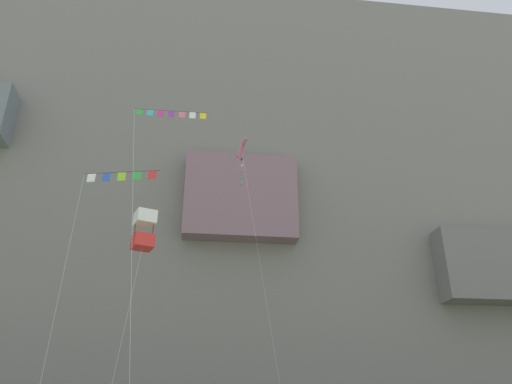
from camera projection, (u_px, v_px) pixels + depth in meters
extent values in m
cube|color=slate|center=(232.00, 216.00, 68.92)|extent=(180.00, 26.01, 57.71)
cube|color=gray|center=(241.00, 197.00, 54.82)|extent=(12.27, 2.37, 9.71)
cube|color=slate|center=(504.00, 268.00, 54.86)|extent=(14.94, 3.32, 7.89)
cylinder|color=black|center=(122.00, 172.00, 27.51)|extent=(4.21, 0.95, 0.02)
cube|color=white|center=(91.00, 178.00, 27.54)|extent=(0.45, 0.15, 0.50)
cube|color=blue|center=(106.00, 177.00, 27.47)|extent=(0.46, 0.17, 0.50)
cube|color=#8CCC33|center=(122.00, 176.00, 27.39)|extent=(0.45, 0.14, 0.50)
cube|color=green|center=(137.00, 176.00, 27.32)|extent=(0.45, 0.13, 0.50)
cube|color=red|center=(152.00, 175.00, 27.24)|extent=(0.45, 0.16, 0.50)
cylinder|color=silver|center=(57.00, 304.00, 23.17)|extent=(0.23, 2.95, 15.06)
cube|color=pink|center=(242.00, 148.00, 38.40)|extent=(0.82, 2.55, 2.41)
cylinder|color=black|center=(242.00, 148.00, 38.40)|extent=(0.88, 0.27, 1.91)
cube|color=navy|center=(242.00, 159.00, 38.00)|extent=(0.12, 0.29, 0.15)
cube|color=white|center=(242.00, 165.00, 37.78)|extent=(0.16, 0.28, 0.15)
cube|color=pink|center=(241.00, 171.00, 37.55)|extent=(0.11, 0.30, 0.15)
cube|color=green|center=(241.00, 178.00, 37.33)|extent=(0.19, 0.27, 0.15)
cube|color=#38B2D1|center=(241.00, 184.00, 37.11)|extent=(0.04, 0.30, 0.15)
cylinder|color=silver|center=(264.00, 287.00, 32.84)|extent=(2.98, 2.28, 21.43)
cylinder|color=black|center=(172.00, 111.00, 28.44)|extent=(4.17, 0.09, 0.02)
cube|color=green|center=(139.00, 112.00, 28.18)|extent=(0.35, 0.04, 0.39)
cube|color=#38B2D1|center=(150.00, 113.00, 28.24)|extent=(0.35, 0.05, 0.39)
cube|color=#CC3399|center=(161.00, 113.00, 28.29)|extent=(0.35, 0.04, 0.39)
cube|color=purple|center=(171.00, 114.00, 28.35)|extent=(0.35, 0.03, 0.39)
cube|color=pink|center=(182.00, 115.00, 28.40)|extent=(0.35, 0.05, 0.39)
cube|color=white|center=(193.00, 115.00, 28.46)|extent=(0.35, 0.05, 0.39)
cube|color=yellow|center=(203.00, 116.00, 28.52)|extent=(0.35, 0.03, 0.39)
cylinder|color=silver|center=(132.00, 253.00, 22.06)|extent=(2.19, 5.20, 18.64)
cube|color=white|center=(145.00, 218.00, 27.61)|extent=(1.38, 1.38, 0.75)
cube|color=red|center=(143.00, 242.00, 27.02)|extent=(1.38, 1.38, 0.75)
cylinder|color=black|center=(153.00, 230.00, 27.37)|extent=(0.04, 0.04, 2.02)
cylinder|color=black|center=(135.00, 230.00, 27.26)|extent=(0.04, 0.04, 2.02)
cylinder|color=silver|center=(119.00, 354.00, 23.93)|extent=(1.08, 1.16, 11.05)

